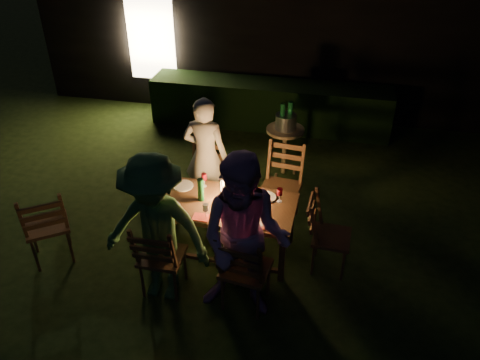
% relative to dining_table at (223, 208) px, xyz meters
% --- Properties ---
extents(garden_envelope, '(40.00, 40.00, 3.20)m').
position_rel_dining_table_xyz_m(garden_envelope, '(0.47, 5.89, 0.96)').
color(garden_envelope, black).
rests_on(garden_envelope, ground).
extents(dining_table, '(1.68, 0.87, 0.69)m').
position_rel_dining_table_xyz_m(dining_table, '(0.00, 0.00, 0.00)').
color(dining_table, '#452B17').
rests_on(dining_table, ground).
extents(chair_near_left, '(0.45, 0.48, 0.99)m').
position_rel_dining_table_xyz_m(chair_near_left, '(-0.47, -0.76, -0.32)').
color(chair_near_left, '#452B17').
rests_on(chair_near_left, ground).
extents(chair_near_right, '(0.52, 0.55, 1.04)m').
position_rel_dining_table_xyz_m(chair_near_right, '(0.43, -0.78, -0.31)').
color(chair_near_right, '#452B17').
rests_on(chair_near_right, ground).
extents(chair_far_left, '(0.43, 0.46, 0.93)m').
position_rel_dining_table_xyz_m(chair_far_left, '(-0.43, 0.78, -0.34)').
color(chair_far_left, '#452B17').
rests_on(chair_far_left, ground).
extents(chair_far_right, '(0.52, 0.55, 1.06)m').
position_rel_dining_table_xyz_m(chair_far_right, '(0.57, 0.76, -0.30)').
color(chair_far_right, '#452B17').
rests_on(chair_far_right, ground).
extents(chair_end, '(0.48, 0.45, 0.96)m').
position_rel_dining_table_xyz_m(chair_end, '(1.23, -0.03, -0.33)').
color(chair_end, '#452B17').
rests_on(chair_end, ground).
extents(chair_spare, '(0.66, 0.67, 1.04)m').
position_rel_dining_table_xyz_m(chair_spare, '(-1.90, -0.57, -0.31)').
color(chair_spare, '#452B17').
rests_on(chair_spare, ground).
extents(person_house_side, '(0.59, 0.40, 1.59)m').
position_rel_dining_table_xyz_m(person_house_side, '(-0.43, 0.83, 0.17)').
color(person_house_side, beige).
rests_on(person_house_side, ground).
extents(person_opp_right, '(0.90, 0.71, 1.81)m').
position_rel_dining_table_xyz_m(person_opp_right, '(0.43, -0.83, 0.29)').
color(person_opp_right, '#AE77AA').
rests_on(person_opp_right, ground).
extents(person_opp_left, '(1.11, 0.66, 1.70)m').
position_rel_dining_table_xyz_m(person_opp_left, '(-0.47, -0.81, 0.23)').
color(person_opp_left, '#356532').
rests_on(person_opp_left, ground).
extents(lantern, '(0.16, 0.16, 0.35)m').
position_rel_dining_table_xyz_m(lantern, '(0.05, 0.05, 0.23)').
color(lantern, white).
rests_on(lantern, dining_table).
extents(plate_far_left, '(0.25, 0.25, 0.01)m').
position_rel_dining_table_xyz_m(plate_far_left, '(-0.54, 0.23, 0.08)').
color(plate_far_left, white).
rests_on(plate_far_left, dining_table).
extents(plate_near_left, '(0.25, 0.25, 0.01)m').
position_rel_dining_table_xyz_m(plate_near_left, '(-0.56, -0.20, 0.08)').
color(plate_near_left, white).
rests_on(plate_near_left, dining_table).
extents(plate_far_right, '(0.25, 0.25, 0.01)m').
position_rel_dining_table_xyz_m(plate_far_right, '(0.46, 0.21, 0.08)').
color(plate_far_right, white).
rests_on(plate_far_right, dining_table).
extents(plate_near_right, '(0.25, 0.25, 0.01)m').
position_rel_dining_table_xyz_m(plate_near_right, '(0.44, -0.23, 0.08)').
color(plate_near_right, white).
rests_on(plate_near_right, dining_table).
extents(wineglass_a, '(0.06, 0.06, 0.18)m').
position_rel_dining_table_xyz_m(wineglass_a, '(-0.29, 0.29, 0.16)').
color(wineglass_a, '#59070F').
rests_on(wineglass_a, dining_table).
extents(wineglass_b, '(0.06, 0.06, 0.18)m').
position_rel_dining_table_xyz_m(wineglass_b, '(-0.72, -0.10, 0.16)').
color(wineglass_b, '#59070F').
rests_on(wineglass_b, dining_table).
extents(wineglass_c, '(0.06, 0.06, 0.18)m').
position_rel_dining_table_xyz_m(wineglass_c, '(0.29, -0.29, 0.16)').
color(wineglass_c, '#59070F').
rests_on(wineglass_c, dining_table).
extents(wineglass_d, '(0.06, 0.06, 0.18)m').
position_rel_dining_table_xyz_m(wineglass_d, '(0.62, 0.16, 0.16)').
color(wineglass_d, '#59070F').
rests_on(wineglass_d, dining_table).
extents(wineglass_e, '(0.06, 0.06, 0.18)m').
position_rel_dining_table_xyz_m(wineglass_e, '(-0.11, -0.30, 0.16)').
color(wineglass_e, silver).
rests_on(wineglass_e, dining_table).
extents(bottle_table, '(0.07, 0.07, 0.28)m').
position_rel_dining_table_xyz_m(bottle_table, '(-0.25, 0.01, 0.21)').
color(bottle_table, '#0F471E').
rests_on(bottle_table, dining_table).
extents(napkin_left, '(0.18, 0.14, 0.01)m').
position_rel_dining_table_xyz_m(napkin_left, '(-0.16, -0.32, 0.07)').
color(napkin_left, red).
rests_on(napkin_left, dining_table).
extents(napkin_right, '(0.18, 0.14, 0.01)m').
position_rel_dining_table_xyz_m(napkin_right, '(0.54, -0.31, 0.07)').
color(napkin_right, red).
rests_on(napkin_right, dining_table).
extents(phone, '(0.14, 0.07, 0.01)m').
position_rel_dining_table_xyz_m(phone, '(-0.63, -0.28, 0.07)').
color(phone, black).
rests_on(phone, dining_table).
extents(side_table, '(0.55, 0.55, 0.75)m').
position_rel_dining_table_xyz_m(side_table, '(0.46, 1.90, 0.04)').
color(side_table, olive).
rests_on(side_table, ground).
extents(ice_bucket, '(0.30, 0.30, 0.22)m').
position_rel_dining_table_xyz_m(ice_bucket, '(0.46, 1.90, 0.24)').
color(ice_bucket, '#A5A8AD').
rests_on(ice_bucket, side_table).
extents(bottle_bucket_a, '(0.07, 0.07, 0.32)m').
position_rel_dining_table_xyz_m(bottle_bucket_a, '(0.41, 1.86, 0.29)').
color(bottle_bucket_a, '#0F471E').
rests_on(bottle_bucket_a, side_table).
extents(bottle_bucket_b, '(0.07, 0.07, 0.32)m').
position_rel_dining_table_xyz_m(bottle_bucket_b, '(0.51, 1.94, 0.29)').
color(bottle_bucket_b, '#0F471E').
rests_on(bottle_bucket_b, side_table).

